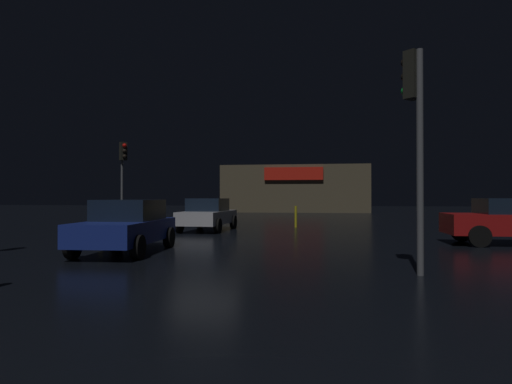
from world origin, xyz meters
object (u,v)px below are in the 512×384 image
(car_near, at_px, (208,214))
(car_crossing, at_px, (127,225))
(store_building, at_px, (296,189))
(traffic_signal_cross_left, at_px, (123,164))
(traffic_signal_opposite, at_px, (415,114))

(car_near, bearing_deg, car_crossing, -91.86)
(store_building, bearing_deg, traffic_signal_cross_left, -104.26)
(store_building, distance_m, traffic_signal_cross_left, 28.33)
(traffic_signal_opposite, distance_m, car_crossing, 8.25)
(traffic_signal_cross_left, bearing_deg, car_near, -4.71)
(traffic_signal_cross_left, height_order, car_near, traffic_signal_cross_left)
(traffic_signal_cross_left, bearing_deg, store_building, 75.74)
(traffic_signal_opposite, distance_m, car_near, 13.05)
(car_near, distance_m, car_crossing, 8.08)
(traffic_signal_cross_left, relative_size, car_near, 0.99)
(traffic_signal_opposite, xyz_separation_m, car_crossing, (-7.43, 2.54, -2.52))
(traffic_signal_opposite, relative_size, car_near, 1.06)
(traffic_signal_opposite, height_order, car_near, traffic_signal_opposite)
(store_building, bearing_deg, traffic_signal_opposite, -83.16)
(traffic_signal_opposite, bearing_deg, traffic_signal_cross_left, 136.55)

